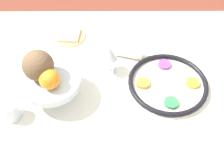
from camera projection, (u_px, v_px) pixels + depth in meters
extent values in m
plane|color=brown|center=(119.00, 160.00, 1.67)|extent=(8.00, 8.00, 0.00)
cube|color=silver|center=(121.00, 131.00, 1.38)|extent=(1.60, 1.04, 0.76)
cylinder|color=silver|center=(167.00, 84.00, 1.08)|extent=(0.33, 0.33, 0.01)
torus|color=black|center=(168.00, 82.00, 1.07)|extent=(0.33, 0.33, 0.02)
cylinder|color=orange|center=(143.00, 83.00, 1.07)|extent=(0.06, 0.06, 0.01)
cylinder|color=#33934C|center=(171.00, 103.00, 1.01)|extent=(0.06, 0.06, 0.01)
cylinder|color=gold|center=(192.00, 82.00, 1.08)|extent=(0.06, 0.06, 0.01)
cylinder|color=#844299|center=(164.00, 65.00, 1.14)|extent=(0.06, 0.06, 0.01)
cylinder|color=silver|center=(109.00, 70.00, 1.14)|extent=(0.07, 0.07, 0.00)
cylinder|color=silver|center=(109.00, 64.00, 1.11)|extent=(0.01, 0.01, 0.07)
cone|color=silver|center=(109.00, 53.00, 1.06)|extent=(0.07, 0.07, 0.06)
cylinder|color=silver|center=(55.00, 95.00, 1.05)|extent=(0.10, 0.10, 0.01)
cylinder|color=silver|center=(54.00, 89.00, 1.02)|extent=(0.03, 0.03, 0.07)
cylinder|color=silver|center=(51.00, 81.00, 0.99)|extent=(0.22, 0.22, 0.03)
sphere|color=orange|center=(50.00, 79.00, 0.92)|extent=(0.08, 0.08, 0.08)
sphere|color=brown|center=(38.00, 65.00, 0.94)|extent=(0.11, 0.11, 0.11)
cylinder|color=tan|center=(70.00, 37.00, 1.28)|extent=(0.15, 0.15, 0.01)
cube|color=#D1B784|center=(69.00, 35.00, 1.27)|extent=(0.10, 0.10, 0.01)
cylinder|color=white|center=(125.00, 51.00, 1.18)|extent=(0.17, 0.09, 0.05)
cylinder|color=silver|center=(9.00, 111.00, 0.96)|extent=(0.07, 0.07, 0.08)
cube|color=silver|center=(169.00, 142.00, 0.92)|extent=(0.03, 0.19, 0.01)
cube|color=silver|center=(160.00, 142.00, 0.92)|extent=(0.02, 0.19, 0.01)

